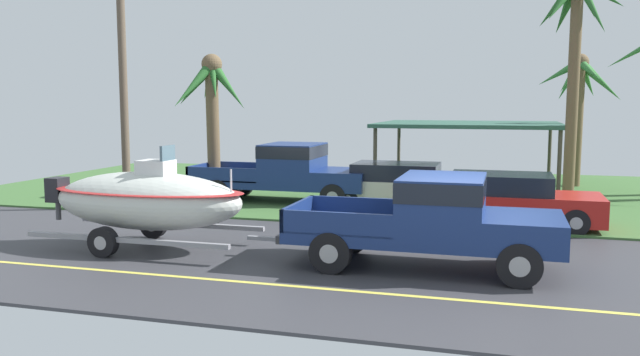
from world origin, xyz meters
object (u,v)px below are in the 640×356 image
(boat_on_trailer, at_px, (147,200))
(carport_awning, at_px, (469,125))
(utility_pole, at_px, (122,59))
(parked_pickup_background, at_px, (292,170))
(parked_sedan_far, at_px, (402,186))
(palm_tree_near_left, at_px, (211,96))
(parked_sedan_near, at_px, (507,201))
(palm_tree_far_right, at_px, (580,91))
(pickup_truck_towing, at_px, (440,217))
(palm_tree_mid, at_px, (575,32))

(boat_on_trailer, height_order, carport_awning, carport_awning)
(carport_awning, bearing_deg, utility_pole, -137.84)
(parked_pickup_background, xyz_separation_m, parked_sedan_far, (3.53, 0.06, -0.39))
(carport_awning, bearing_deg, palm_tree_near_left, -145.25)
(parked_sedan_near, bearing_deg, boat_on_trailer, -147.35)
(palm_tree_far_right, bearing_deg, parked_pickup_background, -144.21)
(boat_on_trailer, bearing_deg, palm_tree_near_left, 105.18)
(parked_pickup_background, height_order, parked_sedan_near, parked_pickup_background)
(boat_on_trailer, bearing_deg, carport_awning, 65.18)
(parked_sedan_far, bearing_deg, parked_sedan_near, -34.92)
(pickup_truck_towing, relative_size, carport_awning, 0.80)
(parked_pickup_background, bearing_deg, palm_tree_mid, 11.70)
(pickup_truck_towing, relative_size, palm_tree_mid, 0.76)
(parked_pickup_background, height_order, palm_tree_far_right, palm_tree_far_right)
(boat_on_trailer, bearing_deg, parked_sedan_far, 57.36)
(pickup_truck_towing, bearing_deg, palm_tree_near_left, 138.06)
(palm_tree_far_right, height_order, utility_pole, utility_pole)
(parked_pickup_background, distance_m, parked_sedan_near, 7.00)
(carport_awning, xyz_separation_m, palm_tree_far_right, (4.01, 0.31, 1.30))
(parked_sedan_far, bearing_deg, palm_tree_mid, 18.97)
(utility_pole, bearing_deg, pickup_truck_towing, -24.92)
(parked_sedan_near, height_order, parked_sedan_far, same)
(carport_awning, relative_size, palm_tree_mid, 0.95)
(parked_sedan_far, bearing_deg, boat_on_trailer, -122.64)
(palm_tree_near_left, bearing_deg, parked_pickup_background, -10.70)
(carport_awning, bearing_deg, palm_tree_mid, -53.98)
(boat_on_trailer, height_order, parked_sedan_near, boat_on_trailer)
(pickup_truck_towing, height_order, utility_pole, utility_pole)
(palm_tree_mid, height_order, palm_tree_far_right, palm_tree_mid)
(palm_tree_near_left, distance_m, utility_pole, 3.51)
(carport_awning, distance_m, palm_tree_far_right, 4.23)
(parked_pickup_background, relative_size, palm_tree_mid, 0.83)
(pickup_truck_towing, xyz_separation_m, parked_sedan_far, (-1.87, 7.10, -0.35))
(parked_pickup_background, distance_m, palm_tree_far_right, 11.59)
(pickup_truck_towing, height_order, palm_tree_mid, palm_tree_mid)
(pickup_truck_towing, relative_size, utility_pole, 0.63)
(boat_on_trailer, height_order, parked_sedan_far, boat_on_trailer)
(parked_sedan_near, bearing_deg, palm_tree_near_left, 164.47)
(parked_sedan_far, relative_size, utility_pole, 0.53)
(pickup_truck_towing, height_order, parked_sedan_near, pickup_truck_towing)
(parked_pickup_background, bearing_deg, boat_on_trailer, -98.20)
(parked_pickup_background, relative_size, parked_sedan_far, 1.31)
(parked_pickup_background, relative_size, utility_pole, 0.69)
(parked_pickup_background, xyz_separation_m, parked_sedan_near, (6.66, -2.12, -0.39))
(parked_pickup_background, height_order, utility_pole, utility_pole)
(palm_tree_near_left, distance_m, palm_tree_mid, 11.76)
(boat_on_trailer, relative_size, palm_tree_far_right, 1.15)
(parked_sedan_near, bearing_deg, pickup_truck_towing, -104.34)
(parked_sedan_far, distance_m, utility_pole, 9.25)
(utility_pole, bearing_deg, palm_tree_far_right, 33.53)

